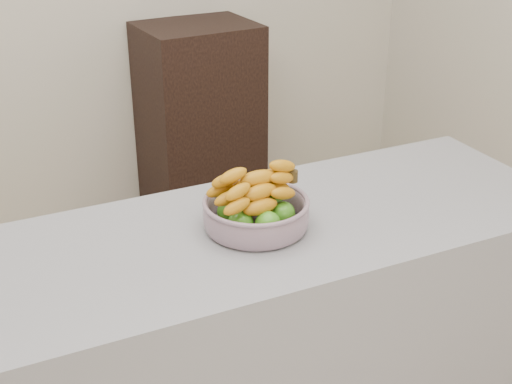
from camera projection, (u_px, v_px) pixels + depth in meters
counter at (209, 383)px, 1.95m from camera, size 2.00×0.60×0.90m
cabinet at (200, 121)px, 3.67m from camera, size 0.58×0.48×1.00m
fruit_bowl at (256, 210)px, 1.79m from camera, size 0.27×0.27×0.16m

